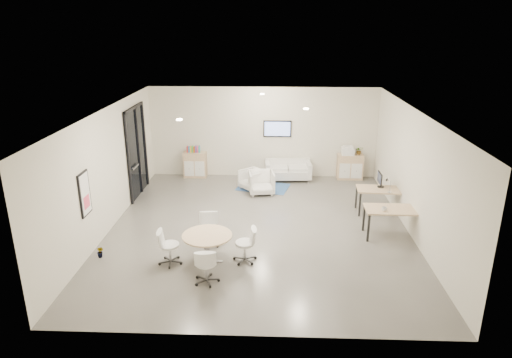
{
  "coord_description": "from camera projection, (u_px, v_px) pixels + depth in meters",
  "views": [
    {
      "loc": [
        0.37,
        -11.26,
        5.31
      ],
      "look_at": [
        -0.09,
        0.4,
        1.27
      ],
      "focal_mm": 32.0,
      "sensor_mm": 36.0,
      "label": 1
    }
  ],
  "objects": [
    {
      "name": "artwork",
      "position": [
        85.0,
        194.0,
        10.52
      ],
      "size": [
        0.05,
        0.54,
        1.04
      ],
      "color": "black",
      "rests_on": "room_shell"
    },
    {
      "name": "glass_door",
      "position": [
        137.0,
        149.0,
        14.41
      ],
      "size": [
        0.09,
        1.9,
        2.85
      ],
      "color": "black",
      "rests_on": "room_shell"
    },
    {
      "name": "plant_floor",
      "position": [
        101.0,
        255.0,
        10.82
      ],
      "size": [
        0.25,
        0.33,
        0.13
      ],
      "primitive_type": "imported",
      "rotation": [
        0.0,
        0.0,
        -0.32
      ],
      "color": "#3F7F3F",
      "rests_on": "room_shell"
    },
    {
      "name": "armchair_right",
      "position": [
        261.0,
        181.0,
        14.77
      ],
      "size": [
        0.9,
        0.86,
        0.82
      ],
      "primitive_type": "imported",
      "rotation": [
        0.0,
        0.0,
        0.15
      ],
      "color": "silver",
      "rests_on": "room_shell"
    },
    {
      "name": "blue_rug",
      "position": [
        263.0,
        187.0,
        15.44
      ],
      "size": [
        1.89,
        1.49,
        0.01
      ],
      "primitive_type": "cube",
      "rotation": [
        0.0,
        0.0,
        -0.25
      ],
      "color": "#2C4D89",
      "rests_on": "room_shell"
    },
    {
      "name": "meeting_chairs",
      "position": [
        207.0,
        246.0,
        10.51
      ],
      "size": [
        2.35,
        2.35,
        0.82
      ],
      "color": "white",
      "rests_on": "room_shell"
    },
    {
      "name": "armchair_left",
      "position": [
        252.0,
        179.0,
        15.17
      ],
      "size": [
        0.97,
        0.97,
        0.73
      ],
      "primitive_type": "imported",
      "rotation": [
        0.0,
        0.0,
        -0.84
      ],
      "color": "silver",
      "rests_on": "room_shell"
    },
    {
      "name": "cup",
      "position": [
        384.0,
        209.0,
        11.51
      ],
      "size": [
        0.15,
        0.13,
        0.13
      ],
      "primitive_type": "imported",
      "rotation": [
        0.0,
        0.0,
        -0.23
      ],
      "color": "white",
      "rests_on": "desk_front"
    },
    {
      "name": "printer",
      "position": [
        348.0,
        151.0,
        15.96
      ],
      "size": [
        0.44,
        0.37,
        0.31
      ],
      "rotation": [
        0.0,
        0.0,
        -0.02
      ],
      "color": "white",
      "rests_on": "sideboard_right"
    },
    {
      "name": "loveseat",
      "position": [
        288.0,
        171.0,
        16.11
      ],
      "size": [
        1.64,
        0.9,
        0.6
      ],
      "rotation": [
        0.0,
        0.0,
        0.06
      ],
      "color": "silver",
      "rests_on": "room_shell"
    },
    {
      "name": "wall_tv",
      "position": [
        277.0,
        129.0,
        16.01
      ],
      "size": [
        0.98,
        0.06,
        0.58
      ],
      "color": "black",
      "rests_on": "room_shell"
    },
    {
      "name": "desk_front",
      "position": [
        394.0,
        212.0,
        11.7
      ],
      "size": [
        1.5,
        0.76,
        0.78
      ],
      "rotation": [
        0.0,
        0.0,
        -0.01
      ],
      "color": "tan",
      "rests_on": "room_shell"
    },
    {
      "name": "desk_rear",
      "position": [
        382.0,
        191.0,
        13.2
      ],
      "size": [
        1.46,
        0.8,
        0.74
      ],
      "rotation": [
        0.0,
        0.0,
        -0.07
      ],
      "color": "tan",
      "rests_on": "room_shell"
    },
    {
      "name": "monitor",
      "position": [
        380.0,
        179.0,
        13.24
      ],
      "size": [
        0.2,
        0.5,
        0.44
      ],
      "color": "black",
      "rests_on": "desk_rear"
    },
    {
      "name": "sideboard_left",
      "position": [
        195.0,
        165.0,
        16.35
      ],
      "size": [
        0.81,
        0.42,
        0.91
      ],
      "color": "tan",
      "rests_on": "room_shell"
    },
    {
      "name": "round_table",
      "position": [
        207.0,
        238.0,
        10.44
      ],
      "size": [
        1.15,
        1.15,
        0.7
      ],
      "color": "tan",
      "rests_on": "room_shell"
    },
    {
      "name": "books",
      "position": [
        193.0,
        149.0,
        16.17
      ],
      "size": [
        0.47,
        0.14,
        0.22
      ],
      "color": "red",
      "rests_on": "sideboard_left"
    },
    {
      "name": "ceiling_spots",
      "position": [
        253.0,
        106.0,
        12.14
      ],
      "size": [
        3.14,
        4.14,
        0.03
      ],
      "color": "#FFEAC6",
      "rests_on": "room_shell"
    },
    {
      "name": "plant_cabinet",
      "position": [
        359.0,
        151.0,
        15.97
      ],
      "size": [
        0.32,
        0.34,
        0.22
      ],
      "primitive_type": "imported",
      "rotation": [
        0.0,
        0.0,
        0.23
      ],
      "color": "#3F7F3F",
      "rests_on": "sideboard_right"
    },
    {
      "name": "sideboard_right",
      "position": [
        350.0,
        167.0,
        16.14
      ],
      "size": [
        0.89,
        0.43,
        0.89
      ],
      "color": "tan",
      "rests_on": "room_shell"
    },
    {
      "name": "room_shell",
      "position": [
        259.0,
        172.0,
        11.86
      ],
      "size": [
        9.6,
        10.6,
        4.8
      ],
      "color": "#575550",
      "rests_on": "ground"
    }
  ]
}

